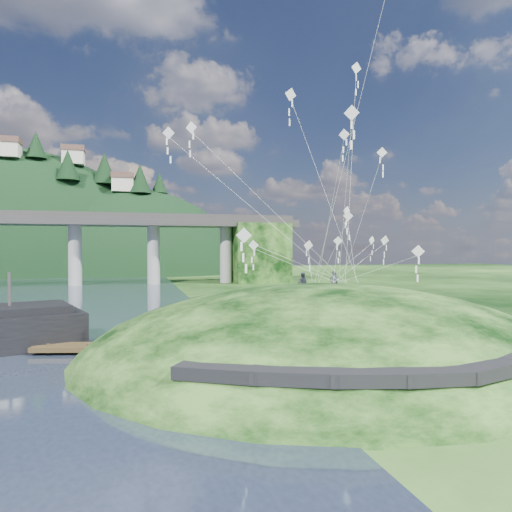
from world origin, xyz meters
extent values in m
plane|color=black|center=(0.00, 0.00, 0.00)|extent=(320.00, 320.00, 0.00)
ellipsoid|color=black|center=(8.00, 2.00, -1.50)|extent=(36.00, 32.00, 13.00)
cube|color=black|center=(-1.50, -8.00, 2.03)|extent=(4.32, 3.62, 0.71)
cube|color=black|center=(1.50, -9.65, 2.09)|extent=(4.10, 2.97, 0.61)
cube|color=black|center=(4.50, -10.65, 2.08)|extent=(3.85, 2.37, 0.62)
cube|color=black|center=(7.50, -11.10, 2.04)|extent=(3.62, 1.83, 0.66)
cube|color=black|center=(10.50, -10.90, 2.05)|extent=(3.82, 2.27, 0.68)
cylinder|color=gray|center=(-16.50, 70.00, 6.50)|extent=(2.60, 2.60, 13.00)
cylinder|color=gray|center=(-1.00, 70.00, 6.50)|extent=(2.60, 2.60, 13.00)
cylinder|color=gray|center=(14.50, 70.00, 6.50)|extent=(2.60, 2.60, 13.00)
cube|color=black|center=(22.00, 70.00, 6.50)|extent=(12.00, 11.00, 13.00)
ellipsoid|color=black|center=(-40.00, 126.00, -6.00)|extent=(96.00, 68.00, 88.00)
ellipsoid|color=black|center=(-5.00, 118.00, -10.00)|extent=(76.00, 56.00, 72.00)
cone|color=black|center=(-31.40, 112.04, 36.68)|extent=(5.83, 5.83, 7.67)
cone|color=black|center=(-22.45, 107.08, 30.58)|extent=(6.47, 6.47, 8.51)
cone|color=black|center=(-13.22, 113.99, 31.23)|extent=(7.13, 7.13, 9.38)
cone|color=black|center=(-3.12, 109.03, 27.87)|extent=(6.56, 6.56, 8.63)
cone|color=black|center=(2.77, 114.63, 27.68)|extent=(4.88, 4.88, 6.42)
cube|color=beige|center=(-38.00, 110.00, 34.28)|extent=(6.00, 5.00, 4.00)
cube|color=brown|center=(-38.00, 110.00, 36.98)|extent=(6.40, 5.40, 1.60)
cube|color=beige|center=(-22.00, 116.00, 34.18)|extent=(6.00, 5.00, 4.00)
cube|color=brown|center=(-22.00, 116.00, 36.88)|extent=(6.40, 5.40, 1.60)
cube|color=beige|center=(-8.00, 110.00, 25.88)|extent=(6.00, 5.00, 4.00)
cube|color=brown|center=(-8.00, 110.00, 28.58)|extent=(6.40, 5.40, 1.60)
cube|color=black|center=(-13.31, 10.14, 2.94)|extent=(7.36, 6.71, 0.61)
cylinder|color=#2D2B2B|center=(-14.28, 9.83, 4.26)|extent=(0.24, 0.24, 3.05)
cube|color=#342715|center=(-5.56, 6.03, 0.44)|extent=(13.67, 5.23, 0.34)
cylinder|color=#342715|center=(-11.21, 7.39, 0.19)|extent=(0.29, 0.29, 0.97)
cylinder|color=#342715|center=(-8.39, 6.71, 0.19)|extent=(0.29, 0.29, 0.97)
cylinder|color=#342715|center=(-5.56, 6.03, 0.19)|extent=(0.29, 0.29, 0.97)
cylinder|color=#342715|center=(-2.74, 5.35, 0.19)|extent=(0.29, 0.29, 0.97)
cylinder|color=#342715|center=(0.08, 4.67, 0.19)|extent=(0.29, 0.29, 0.97)
imported|color=#262A33|center=(9.37, 3.37, 5.91)|extent=(0.70, 0.47, 1.91)
imported|color=#262A33|center=(7.29, 4.49, 5.75)|extent=(1.02, 0.96, 1.66)
cube|color=silver|center=(13.66, 5.35, 8.25)|extent=(0.67, 0.33, 0.71)
cube|color=silver|center=(13.66, 5.35, 7.75)|extent=(0.09, 0.07, 0.41)
cube|color=silver|center=(13.66, 5.35, 7.24)|extent=(0.09, 0.07, 0.41)
cube|color=silver|center=(13.66, 5.35, 6.74)|extent=(0.09, 0.07, 0.41)
cube|color=silver|center=(-2.83, 4.08, 15.63)|extent=(0.82, 0.35, 0.85)
cube|color=silver|center=(-2.83, 4.08, 15.02)|extent=(0.11, 0.04, 0.50)
cube|color=silver|center=(-2.83, 4.08, 14.42)|extent=(0.11, 0.04, 0.50)
cube|color=silver|center=(-2.83, 4.08, 13.81)|extent=(0.11, 0.04, 0.50)
cube|color=silver|center=(8.29, 5.81, 7.83)|extent=(0.84, 0.28, 0.83)
cube|color=silver|center=(8.29, 5.81, 7.23)|extent=(0.11, 0.07, 0.49)
cube|color=silver|center=(8.29, 5.81, 6.62)|extent=(0.11, 0.07, 0.49)
cube|color=silver|center=(8.29, 5.81, 6.02)|extent=(0.11, 0.07, 0.49)
cube|color=silver|center=(10.74, 5.53, 8.20)|extent=(0.68, 0.36, 0.73)
cube|color=silver|center=(10.74, 5.53, 7.67)|extent=(0.10, 0.04, 0.43)
cube|color=silver|center=(10.74, 5.53, 7.15)|extent=(0.10, 0.04, 0.43)
cube|color=silver|center=(10.74, 5.53, 6.62)|extent=(0.10, 0.04, 0.43)
cube|color=silver|center=(7.65, -1.81, 14.78)|extent=(0.51, 0.52, 0.68)
cube|color=silver|center=(7.65, -1.81, 14.29)|extent=(0.09, 0.06, 0.41)
cube|color=silver|center=(7.65, -1.81, 13.79)|extent=(0.09, 0.06, 0.41)
cube|color=silver|center=(7.65, -1.81, 13.30)|extent=(0.09, 0.06, 0.41)
cube|color=silver|center=(9.84, 0.79, 20.17)|extent=(0.81, 0.18, 0.81)
cube|color=silver|center=(9.84, 0.79, 19.60)|extent=(0.11, 0.05, 0.47)
cube|color=silver|center=(9.84, 0.79, 19.03)|extent=(0.11, 0.05, 0.47)
cube|color=silver|center=(9.84, 0.79, 18.45)|extent=(0.11, 0.05, 0.47)
cube|color=silver|center=(3.55, 5.05, 7.84)|extent=(0.67, 0.47, 0.78)
cube|color=silver|center=(3.55, 5.05, 7.28)|extent=(0.10, 0.06, 0.45)
cube|color=silver|center=(3.55, 5.05, 6.73)|extent=(0.10, 0.06, 0.45)
cube|color=silver|center=(3.55, 5.05, 6.17)|extent=(0.10, 0.06, 0.45)
cube|color=silver|center=(11.33, 5.17, 10.59)|extent=(0.73, 0.38, 0.78)
cube|color=silver|center=(11.33, 5.17, 10.03)|extent=(0.09, 0.07, 0.46)
cube|color=silver|center=(11.33, 5.17, 9.47)|extent=(0.09, 0.07, 0.46)
cube|color=silver|center=(11.33, 5.17, 8.91)|extent=(0.09, 0.07, 0.46)
cube|color=silver|center=(13.83, -0.70, 7.39)|extent=(0.70, 0.62, 0.88)
cube|color=silver|center=(13.83, -0.70, 6.77)|extent=(0.11, 0.07, 0.51)
cube|color=silver|center=(13.83, -0.70, 6.14)|extent=(0.11, 0.07, 0.51)
cube|color=silver|center=(13.83, -0.70, 5.51)|extent=(0.11, 0.07, 0.51)
cube|color=silver|center=(10.56, -1.42, 13.90)|extent=(0.66, 0.25, 0.67)
cube|color=silver|center=(10.56, -1.42, 13.41)|extent=(0.09, 0.03, 0.39)
cube|color=silver|center=(10.56, -1.42, 12.93)|extent=(0.09, 0.03, 0.39)
cube|color=silver|center=(10.56, -1.42, 12.45)|extent=(0.09, 0.03, 0.39)
cube|color=silver|center=(-1.91, -1.26, 14.71)|extent=(0.59, 0.47, 0.72)
cube|color=silver|center=(-1.91, -1.26, 14.20)|extent=(0.09, 0.06, 0.42)
cube|color=silver|center=(-1.91, -1.26, 13.69)|extent=(0.09, 0.06, 0.42)
cube|color=silver|center=(-1.91, -1.26, 13.18)|extent=(0.09, 0.06, 0.42)
cube|color=silver|center=(16.11, 7.43, 8.29)|extent=(0.88, 0.28, 0.87)
cube|color=silver|center=(16.11, 7.43, 7.66)|extent=(0.11, 0.07, 0.52)
cube|color=silver|center=(16.11, 7.43, 7.03)|extent=(0.11, 0.07, 0.52)
cube|color=silver|center=(16.11, 7.43, 6.40)|extent=(0.11, 0.07, 0.52)
cube|color=silver|center=(6.63, -4.83, 15.21)|extent=(0.75, 0.51, 0.85)
cube|color=silver|center=(6.63, -4.83, 14.60)|extent=(0.11, 0.06, 0.50)
cube|color=silver|center=(6.63, -4.83, 13.99)|extent=(0.11, 0.06, 0.50)
cube|color=silver|center=(6.63, -4.83, 13.38)|extent=(0.11, 0.06, 0.50)
cube|color=silver|center=(8.89, 0.08, 9.80)|extent=(0.55, 0.45, 0.65)
cube|color=silver|center=(8.89, 0.08, 9.32)|extent=(0.09, 0.05, 0.39)
cube|color=silver|center=(8.89, 0.08, 8.84)|extent=(0.09, 0.05, 0.39)
cube|color=silver|center=(8.89, 0.08, 8.36)|extent=(0.09, 0.05, 0.39)
cube|color=silver|center=(0.76, -3.34, 8.34)|extent=(0.84, 0.37, 0.87)
cube|color=silver|center=(0.76, -3.34, 7.71)|extent=(0.12, 0.04, 0.51)
cube|color=silver|center=(0.76, -3.34, 7.08)|extent=(0.12, 0.04, 0.51)
cube|color=silver|center=(0.76, -3.34, 6.46)|extent=(0.12, 0.04, 0.51)
cube|color=silver|center=(5.34, 1.80, 18.26)|extent=(0.88, 0.26, 0.87)
cube|color=silver|center=(5.34, 1.80, 17.63)|extent=(0.11, 0.07, 0.51)
cube|color=silver|center=(5.34, 1.80, 17.00)|extent=(0.11, 0.07, 0.51)
cube|color=silver|center=(5.34, 1.80, 16.37)|extent=(0.11, 0.07, 0.51)
camera|label=1|loc=(-5.28, -28.22, 7.62)|focal=32.00mm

